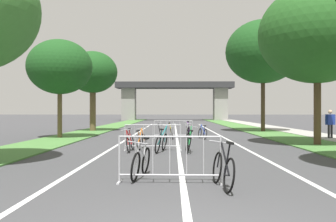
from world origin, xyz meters
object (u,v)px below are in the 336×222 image
(tree_left_oak_near, at_px, (93,73))
(tree_right_cypress_far, at_px, (317,34))
(bicycle_green_2, at_px, (189,142))
(bicycle_teal_6, at_px, (161,142))
(bicycle_black_10, at_px, (223,169))
(crowd_barrier_nearest, at_px, (170,160))
(pedestrian_with_backpack, at_px, (330,121))
(bicycle_black_0, at_px, (160,132))
(bicycle_white_1, at_px, (187,133))
(crowd_barrier_second, at_px, (153,138))
(crowd_barrier_third, at_px, (173,129))
(bicycle_yellow_7, at_px, (171,132))
(bicycle_purple_9, at_px, (189,131))
(bicycle_red_8, at_px, (130,142))
(bicycle_silver_3, at_px, (141,162))
(tree_left_pine_far, at_px, (60,67))
(bicycle_blue_4, at_px, (203,133))
(bicycle_orange_5, at_px, (141,141))
(tree_right_maple_mid, at_px, (263,52))

(tree_left_oak_near, bearing_deg, tree_right_cypress_far, -40.87)
(bicycle_green_2, distance_m, bicycle_teal_6, 1.06)
(bicycle_green_2, distance_m, bicycle_black_10, 6.40)
(crowd_barrier_nearest, xyz_separation_m, pedestrian_with_backpack, (8.90, 12.23, 0.49))
(bicycle_black_0, relative_size, pedestrian_with_backpack, 1.00)
(bicycle_white_1, height_order, bicycle_teal_6, bicycle_teal_6)
(pedestrian_with_backpack, bearing_deg, crowd_barrier_second, 19.25)
(crowd_barrier_third, distance_m, bicycle_yellow_7, 0.51)
(crowd_barrier_third, bearing_deg, bicycle_white_1, -36.44)
(tree_right_cypress_far, bearing_deg, crowd_barrier_nearest, -127.89)
(crowd_barrier_second, xyz_separation_m, bicycle_purple_9, (1.74, 7.03, -0.13))
(bicycle_teal_6, xyz_separation_m, bicycle_red_8, (-1.24, 0.13, -0.02))
(bicycle_white_1, xyz_separation_m, bicycle_teal_6, (-1.25, -6.40, 0.02))
(bicycle_teal_6, bearing_deg, bicycle_green_2, 9.56)
(bicycle_black_0, xyz_separation_m, bicycle_yellow_7, (0.70, -0.97, 0.01))
(bicycle_purple_9, bearing_deg, bicycle_teal_6, -102.63)
(tree_left_oak_near, height_order, crowd_barrier_third, tree_left_oak_near)
(bicycle_silver_3, bearing_deg, bicycle_purple_9, -88.13)
(tree_left_pine_far, height_order, bicycle_blue_4, tree_left_pine_far)
(crowd_barrier_nearest, bearing_deg, pedestrian_with_backpack, 53.94)
(crowd_barrier_second, xyz_separation_m, bicycle_red_8, (-0.87, -0.38, -0.16))
(crowd_barrier_nearest, distance_m, bicycle_red_8, 6.30)
(bicycle_white_1, relative_size, bicycle_blue_4, 1.00)
(bicycle_orange_5, height_order, bicycle_red_8, bicycle_red_8)
(bicycle_black_0, bearing_deg, bicycle_yellow_7, -57.35)
(crowd_barrier_nearest, bearing_deg, bicycle_white_1, 85.99)
(crowd_barrier_nearest, bearing_deg, bicycle_silver_3, 139.05)
(crowd_barrier_second, bearing_deg, tree_right_cypress_far, 16.46)
(crowd_barrier_third, xyz_separation_m, bicycle_blue_4, (1.66, -0.51, -0.18))
(bicycle_red_8, bearing_deg, bicycle_black_0, -94.56)
(tree_right_cypress_far, bearing_deg, bicycle_black_10, -121.65)
(bicycle_yellow_7, bearing_deg, bicycle_green_2, 94.04)
(bicycle_red_8, bearing_deg, bicycle_silver_3, 102.03)
(tree_left_oak_near, bearing_deg, bicycle_black_0, -49.66)
(bicycle_white_1, relative_size, bicycle_purple_9, 0.94)
(bicycle_red_8, xyz_separation_m, bicycle_black_10, (2.73, -6.56, 0.03))
(bicycle_white_1, bearing_deg, crowd_barrier_second, -104.32)
(tree_left_oak_near, distance_m, bicycle_yellow_7, 10.60)
(crowd_barrier_third, xyz_separation_m, bicycle_black_0, (-0.81, 0.50, -0.17))
(crowd_barrier_nearest, xyz_separation_m, bicycle_white_1, (0.86, 12.35, -0.16))
(crowd_barrier_third, distance_m, bicycle_teal_6, 6.99)
(bicycle_white_1, xyz_separation_m, pedestrian_with_backpack, (8.04, -0.13, 0.65))
(crowd_barrier_third, bearing_deg, tree_right_cypress_far, -32.52)
(bicycle_orange_5, height_order, pedestrian_with_backpack, pedestrian_with_backpack)
(tree_left_pine_far, xyz_separation_m, crowd_barrier_third, (6.62, 0.20, -3.63))
(bicycle_blue_4, relative_size, pedestrian_with_backpack, 1.01)
(bicycle_purple_9, bearing_deg, bicycle_yellow_7, -136.82)
(tree_right_maple_mid, bearing_deg, crowd_barrier_nearest, -109.76)
(bicycle_black_10, bearing_deg, bicycle_red_8, 106.46)
(tree_right_cypress_far, relative_size, tree_right_maple_mid, 0.88)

